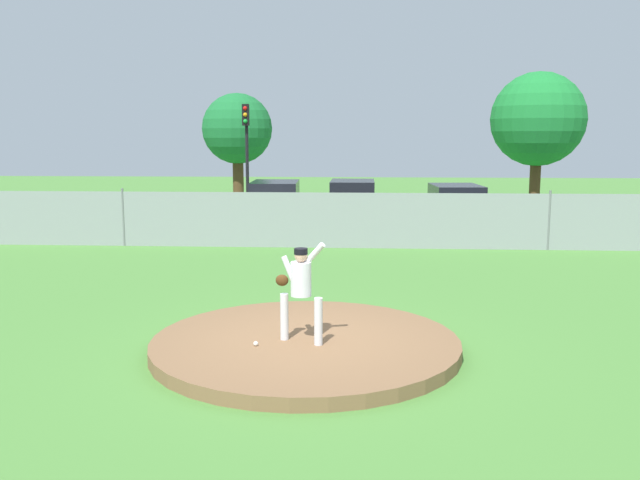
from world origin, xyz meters
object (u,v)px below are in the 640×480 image
traffic_cone_orange (502,215)px  traffic_light_near (246,140)px  pitcher_youth (300,285)px  baseball (256,344)px  parked_car_navy (456,208)px  parked_car_white (275,206)px  parked_car_charcoal (352,205)px

traffic_cone_orange → traffic_light_near: (-10.57, 1.59, 2.98)m
traffic_light_near → traffic_cone_orange: bearing=-8.5°
pitcher_youth → baseball: bearing=-160.3°
pitcher_youth → parked_car_navy: size_ratio=0.34×
parked_car_white → traffic_cone_orange: 9.23m
parked_car_navy → baseball: bearing=-108.7°
pitcher_youth → baseball: (-0.67, -0.24, -0.88)m
pitcher_youth → traffic_cone_orange: 18.25m
traffic_cone_orange → baseball: bearing=-112.9°
traffic_cone_orange → parked_car_navy: bearing=-135.8°
pitcher_youth → parked_car_charcoal: pitcher_youth is taller
parked_car_charcoal → parked_car_navy: bearing=-3.5°
baseball → traffic_light_near: (-3.30, 18.82, 3.00)m
parked_car_navy → pitcher_youth: bearing=-106.6°
baseball → parked_car_charcoal: parked_car_charcoal is taller
parked_car_white → parked_car_navy: 6.70m
parked_car_navy → parked_car_charcoal: size_ratio=1.08×
parked_car_charcoal → traffic_light_near: traffic_light_near is taller
baseball → parked_car_charcoal: bearing=85.2°
pitcher_youth → traffic_light_near: bearing=102.1°
pitcher_youth → traffic_light_near: 19.12m
traffic_cone_orange → traffic_light_near: traffic_light_near is taller
traffic_cone_orange → traffic_light_near: bearing=171.5°
parked_car_navy → traffic_light_near: 9.52m
pitcher_youth → baseball: 1.13m
traffic_light_near → parked_car_white: bearing=-67.6°
parked_car_white → parked_car_charcoal: bearing=16.3°
baseball → traffic_cone_orange: traffic_cone_orange is taller
traffic_light_near → pitcher_youth: bearing=-77.9°
pitcher_youth → traffic_cone_orange: pitcher_youth is taller
pitcher_youth → parked_car_white: bearing=98.8°
parked_car_white → parked_car_charcoal: size_ratio=1.12×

